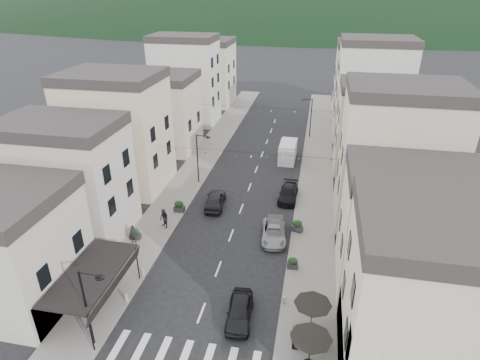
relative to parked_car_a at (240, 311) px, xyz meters
The scene contains 27 objects.
sidewalk_left 27.97m from the parked_car_a, 111.61° to the left, with size 4.00×76.00×0.12m, color slate.
sidewalk_right 26.43m from the parked_car_a, 79.75° to the left, with size 4.00×76.00×0.12m, color slate.
hill_backdrop 294.01m from the parked_car_a, 90.55° to the left, with size 640.00×360.00×70.00m, color black.
bistro_building 12.62m from the parked_car_a, ahead, with size 10.00×8.00×10.00m, color #BAB294.
boutique_awning 10.38m from the parked_car_a, behind, with size 3.77×7.50×3.28m.
buildings_row_left 36.56m from the parked_car_a, 118.58° to the left, with size 10.20×54.16×14.00m.
buildings_row_right 33.23m from the parked_car_a, 69.07° to the left, with size 10.20×54.16×14.50m.
cafe_terrace 6.08m from the parked_car_a, 33.15° to the right, with size 2.50×8.10×2.53m.
streetlamp_left_near 9.96m from the parked_car_a, 155.11° to the right, with size 1.70×0.56×6.00m.
streetlamp_left_far 21.98m from the parked_car_a, 113.32° to the left, with size 1.70×0.56×6.00m.
streetlamp_right_far 38.24m from the parked_car_a, 85.45° to the left, with size 1.70×0.56×6.00m.
bollards 2.86m from the parked_car_a, 169.88° to the right, with size 11.66×10.26×0.60m.
bunting_near 16.98m from the parked_car_a, 99.93° to the left, with size 19.00×0.28×0.62m.
bunting_far 32.50m from the parked_car_a, 95.00° to the left, with size 19.00×0.28×0.62m.
parked_car_a is the anchor object (origin of this frame).
parked_car_b 11.00m from the parked_car_a, 83.54° to the left, with size 1.47×4.22×1.39m, color #373739.
parked_car_c 10.31m from the parked_car_a, 83.49° to the left, with size 2.19×4.75×1.32m, color gray.
parked_car_d 18.16m from the parked_car_a, 84.31° to the left, with size 1.89×4.65×1.35m, color black.
parked_car_e 15.99m from the parked_car_a, 110.50° to the left, with size 1.86×4.62×1.58m, color black.
delivery_van 28.91m from the parked_car_a, 88.48° to the left, with size 2.12×5.28×2.52m.
pedestrian_a 13.13m from the parked_car_a, 147.74° to the left, with size 0.65×0.43×1.78m, color black.
pedestrian_b 13.62m from the parked_car_a, 133.10° to the left, with size 0.95×0.74×1.95m, color #29222D.
planter_la 13.60m from the parked_car_a, 145.94° to the left, with size 1.04×0.64×1.12m.
planter_lb 15.82m from the parked_car_a, 124.26° to the left, with size 1.09×0.61×1.22m.
planter_ra 4.33m from the parked_car_a, 14.36° to the right, with size 1.15×0.85×1.15m.
planter_rb 6.97m from the parked_car_a, 62.67° to the left, with size 0.95×0.58×1.01m.
planter_rc 12.16m from the parked_car_a, 74.75° to the left, with size 1.16×0.84×1.17m.
Camera 1 is at (6.88, -14.53, 21.27)m, focal length 30.00 mm.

